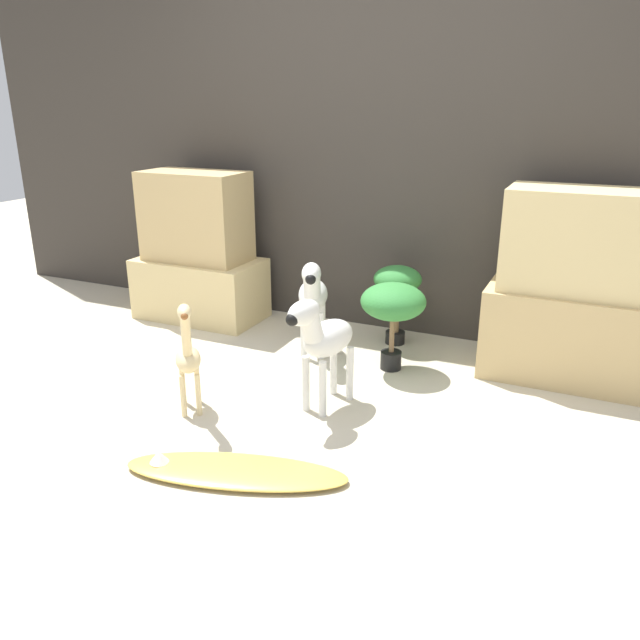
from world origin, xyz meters
TOP-DOWN VIEW (x-y plane):
  - ground_plane at (0.00, 0.00)m, footprint 14.00×14.00m
  - wall_back at (0.00, 1.69)m, footprint 6.40×0.08m
  - rock_pillar_left at (-1.21, 1.31)m, footprint 0.87×0.48m
  - rock_pillar_right at (1.21, 1.31)m, footprint 0.87×0.48m
  - zebra_right at (0.15, 0.40)m, footprint 0.24×0.48m
  - zebra_left at (-0.20, 1.02)m, footprint 0.30×0.47m
  - giraffe_figurine at (-0.42, 0.09)m, footprint 0.28×0.33m
  - potted_palm_front at (0.31, 1.01)m, footprint 0.37×0.37m
  - potted_palm_back at (0.20, 1.40)m, footprint 0.30×0.30m
  - surfboard at (0.06, -0.30)m, footprint 0.97×0.53m

SIDE VIEW (x-z plane):
  - ground_plane at x=0.00m, z-range 0.00..0.00m
  - surfboard at x=0.06m, z-range -0.02..0.06m
  - giraffe_figurine at x=-0.42m, z-range 0.00..0.61m
  - zebra_right at x=0.15m, z-range 0.08..0.69m
  - zebra_left at x=-0.20m, z-range 0.08..0.69m
  - potted_palm_front at x=0.31m, z-range 0.13..0.64m
  - potted_palm_back at x=0.20m, z-range 0.14..0.64m
  - rock_pillar_left at x=-1.21m, z-range -0.05..0.96m
  - rock_pillar_right at x=1.21m, z-range -0.04..1.00m
  - wall_back at x=0.00m, z-range 0.00..2.20m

